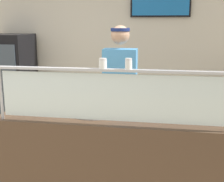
{
  "coord_description": "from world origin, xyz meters",
  "views": [
    {
      "loc": [
        1.5,
        -2.35,
        1.79
      ],
      "look_at": [
        1.03,
        0.4,
        1.17
      ],
      "focal_mm": 49.13,
      "sensor_mm": 36.0,
      "label": 1
    }
  ],
  "objects_px": {
    "pizza_server": "(93,109)",
    "drink_fridge": "(11,87)",
    "parmesan_shaker": "(103,64)",
    "worker_figure": "(120,92)",
    "pizza_tray": "(94,110)",
    "pepper_flake_shaker": "(129,65)"
  },
  "relations": [
    {
      "from": "pizza_tray",
      "to": "pizza_server",
      "type": "bearing_deg",
      "value": -111.95
    },
    {
      "from": "pizza_tray",
      "to": "drink_fridge",
      "type": "xyz_separation_m",
      "value": [
        -1.69,
        1.58,
        -0.16
      ]
    },
    {
      "from": "pizza_tray",
      "to": "drink_fridge",
      "type": "height_order",
      "value": "drink_fridge"
    },
    {
      "from": "parmesan_shaker",
      "to": "drink_fridge",
      "type": "bearing_deg",
      "value": 133.89
    },
    {
      "from": "pizza_server",
      "to": "drink_fridge",
      "type": "bearing_deg",
      "value": 130.74
    },
    {
      "from": "parmesan_shaker",
      "to": "worker_figure",
      "type": "bearing_deg",
      "value": 90.21
    },
    {
      "from": "pizza_server",
      "to": "parmesan_shaker",
      "type": "distance_m",
      "value": 0.59
    },
    {
      "from": "pepper_flake_shaker",
      "to": "drink_fridge",
      "type": "relative_size",
      "value": 0.06
    },
    {
      "from": "parmesan_shaker",
      "to": "drink_fridge",
      "type": "relative_size",
      "value": 0.05
    },
    {
      "from": "pizza_server",
      "to": "pepper_flake_shaker",
      "type": "height_order",
      "value": "pepper_flake_shaker"
    },
    {
      "from": "drink_fridge",
      "to": "pizza_server",
      "type": "bearing_deg",
      "value": -43.57
    },
    {
      "from": "drink_fridge",
      "to": "parmesan_shaker",
      "type": "bearing_deg",
      "value": -46.11
    },
    {
      "from": "pizza_tray",
      "to": "pepper_flake_shaker",
      "type": "relative_size",
      "value": 5.74
    },
    {
      "from": "pizza_server",
      "to": "drink_fridge",
      "type": "xyz_separation_m",
      "value": [
        -1.69,
        1.6,
        -0.18
      ]
    },
    {
      "from": "pizza_tray",
      "to": "pepper_flake_shaker",
      "type": "height_order",
      "value": "pepper_flake_shaker"
    },
    {
      "from": "pepper_flake_shaker",
      "to": "worker_figure",
      "type": "distance_m",
      "value": 1.14
    },
    {
      "from": "parmesan_shaker",
      "to": "pizza_tray",
      "type": "bearing_deg",
      "value": 114.7
    },
    {
      "from": "pizza_server",
      "to": "drink_fridge",
      "type": "distance_m",
      "value": 2.34
    },
    {
      "from": "pepper_flake_shaker",
      "to": "drink_fridge",
      "type": "height_order",
      "value": "drink_fridge"
    },
    {
      "from": "parmesan_shaker",
      "to": "worker_figure",
      "type": "xyz_separation_m",
      "value": [
        -0.0,
        1.02,
        -0.46
      ]
    },
    {
      "from": "pepper_flake_shaker",
      "to": "pizza_tray",
      "type": "bearing_deg",
      "value": 137.05
    },
    {
      "from": "parmesan_shaker",
      "to": "pepper_flake_shaker",
      "type": "distance_m",
      "value": 0.21
    }
  ]
}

